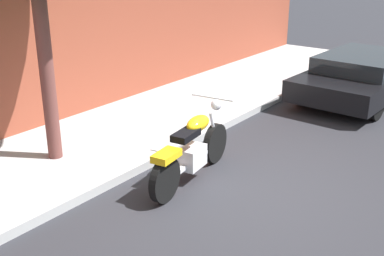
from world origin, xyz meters
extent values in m
plane|color=#28282D|center=(0.00, 0.00, 0.00)|extent=(60.00, 60.00, 0.00)
cube|color=#AAAAAA|center=(0.00, 2.77, 0.07)|extent=(19.57, 2.64, 0.14)
cylinder|color=black|center=(0.71, 0.78, 0.32)|extent=(0.65, 0.20, 0.64)
cylinder|color=black|center=(-0.78, 0.58, 0.32)|extent=(0.65, 0.20, 0.64)
cube|color=silver|center=(-0.03, 0.68, 0.37)|extent=(0.47, 0.34, 0.32)
cube|color=silver|center=(-0.03, 0.68, 0.30)|extent=(1.35, 0.26, 0.06)
ellipsoid|color=yellow|center=(0.14, 0.71, 0.84)|extent=(0.55, 0.33, 0.22)
cube|color=black|center=(-0.21, 0.66, 0.78)|extent=(0.51, 0.30, 0.10)
cube|color=yellow|center=(-0.73, 0.59, 0.66)|extent=(0.47, 0.30, 0.10)
cylinder|color=silver|center=(0.65, 0.78, 0.60)|extent=(0.28, 0.09, 0.58)
cylinder|color=silver|center=(0.59, 0.77, 1.12)|extent=(0.13, 0.70, 0.04)
sphere|color=silver|center=(0.73, 0.79, 0.96)|extent=(0.17, 0.17, 0.17)
cylinder|color=silver|center=(-0.30, 0.81, 0.27)|extent=(0.80, 0.20, 0.09)
cylinder|color=black|center=(7.12, 0.83, 0.32)|extent=(0.65, 0.24, 0.64)
cylinder|color=black|center=(4.37, 0.92, 0.32)|extent=(0.65, 0.24, 0.64)
cylinder|color=black|center=(4.32, -0.61, 0.32)|extent=(0.65, 0.24, 0.64)
cube|color=black|center=(5.72, 0.11, 0.47)|extent=(4.36, 1.97, 0.45)
cube|color=#1E2328|center=(5.62, 0.11, 0.83)|extent=(2.29, 1.68, 0.40)
cylinder|color=brown|center=(-0.93, 2.74, 1.61)|extent=(0.22, 0.22, 3.21)
camera|label=1|loc=(-5.28, -3.29, 3.31)|focal=45.53mm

